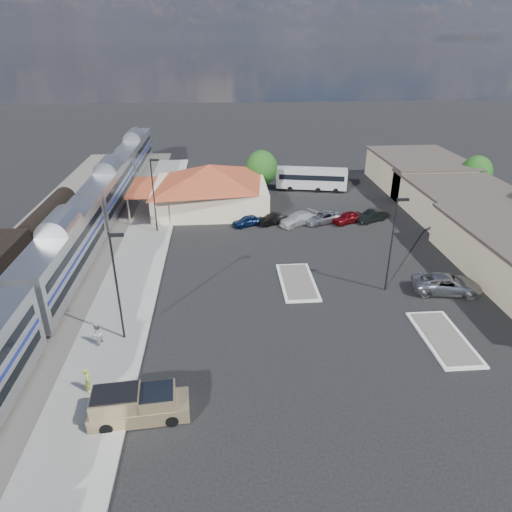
{
  "coord_description": "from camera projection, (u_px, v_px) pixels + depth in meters",
  "views": [
    {
      "loc": [
        -3.02,
        -36.22,
        21.34
      ],
      "look_at": [
        0.02,
        2.44,
        2.8
      ],
      "focal_mm": 32.0,
      "sensor_mm": 36.0,
      "label": 1
    }
  ],
  "objects": [
    {
      "name": "ground",
      "position": [
        258.0,
        295.0,
        41.99
      ],
      "size": [
        280.0,
        280.0,
        0.0
      ],
      "primitive_type": "plane",
      "color": "black",
      "rests_on": "ground"
    },
    {
      "name": "railbed",
      "position": [
        52.0,
        264.0,
        47.68
      ],
      "size": [
        16.0,
        100.0,
        0.12
      ],
      "primitive_type": "cube",
      "color": "#4C4944",
      "rests_on": "ground"
    },
    {
      "name": "platform",
      "position": [
        136.0,
        269.0,
        46.5
      ],
      "size": [
        5.5,
        92.0,
        0.18
      ],
      "primitive_type": "cube",
      "color": "gray",
      "rests_on": "ground"
    },
    {
      "name": "passenger_train",
      "position": [
        65.0,
        254.0,
        43.14
      ],
      "size": [
        3.0,
        104.0,
        5.55
      ],
      "color": "silver",
      "rests_on": "ground"
    },
    {
      "name": "station_depot",
      "position": [
        210.0,
        187.0,
        61.9
      ],
      "size": [
        18.35,
        12.24,
        6.2
      ],
      "color": "beige",
      "rests_on": "ground"
    },
    {
      "name": "buildings_east",
      "position": [
        476.0,
        211.0,
        55.84
      ],
      "size": [
        14.4,
        51.4,
        4.8
      ],
      "color": "#C6B28C",
      "rests_on": "ground"
    },
    {
      "name": "traffic_island_south",
      "position": [
        297.0,
        282.0,
        44.03
      ],
      "size": [
        3.3,
        7.5,
        0.21
      ],
      "color": "silver",
      "rests_on": "ground"
    },
    {
      "name": "traffic_island_north",
      "position": [
        444.0,
        338.0,
        35.74
      ],
      "size": [
        3.3,
        7.5,
        0.21
      ],
      "color": "silver",
      "rests_on": "ground"
    },
    {
      "name": "lamp_plat_s",
      "position": [
        117.0,
        279.0,
        33.52
      ],
      "size": [
        1.08,
        0.25,
        9.0
      ],
      "color": "black",
      "rests_on": "ground"
    },
    {
      "name": "lamp_plat_n",
      "position": [
        154.0,
        190.0,
        53.31
      ],
      "size": [
        1.08,
        0.25,
        9.0
      ],
      "color": "black",
      "rests_on": "ground"
    },
    {
      "name": "lamp_lot",
      "position": [
        393.0,
        237.0,
        40.55
      ],
      "size": [
        1.08,
        0.25,
        9.0
      ],
      "color": "black",
      "rests_on": "ground"
    },
    {
      "name": "tree_east_c",
      "position": [
        476.0,
        172.0,
        66.16
      ],
      "size": [
        4.41,
        4.41,
        6.21
      ],
      "color": "#382314",
      "rests_on": "ground"
    },
    {
      "name": "tree_depot",
      "position": [
        261.0,
        168.0,
        67.45
      ],
      "size": [
        4.71,
        4.71,
        6.63
      ],
      "color": "#382314",
      "rests_on": "ground"
    },
    {
      "name": "pickup_truck",
      "position": [
        139.0,
        405.0,
        27.99
      ],
      "size": [
        6.2,
        2.68,
        2.09
      ],
      "rotation": [
        0.0,
        0.0,
        1.65
      ],
      "color": "tan",
      "rests_on": "ground"
    },
    {
      "name": "suv",
      "position": [
        447.0,
        284.0,
        42.06
      ],
      "size": [
        6.59,
        3.86,
        1.72
      ],
      "primitive_type": "imported",
      "rotation": [
        0.0,
        0.0,
        1.4
      ],
      "color": "gray",
      "rests_on": "ground"
    },
    {
      "name": "coach_bus",
      "position": [
        312.0,
        178.0,
        70.05
      ],
      "size": [
        10.94,
        4.5,
        3.43
      ],
      "rotation": [
        0.0,
        0.0,
        1.36
      ],
      "color": "silver",
      "rests_on": "ground"
    },
    {
      "name": "person_a",
      "position": [
        87.0,
        380.0,
        29.91
      ],
      "size": [
        0.56,
        0.73,
        1.8
      ],
      "primitive_type": "imported",
      "rotation": [
        0.0,
        0.0,
        1.78
      ],
      "color": "#C1DF45",
      "rests_on": "platform"
    },
    {
      "name": "person_b",
      "position": [
        96.0,
        334.0,
        34.5
      ],
      "size": [
        1.04,
        1.14,
        1.9
      ],
      "primitive_type": "imported",
      "rotation": [
        0.0,
        0.0,
        -2.0
      ],
      "color": "silver",
      "rests_on": "platform"
    },
    {
      "name": "parked_car_a",
      "position": [
        247.0,
        221.0,
        57.18
      ],
      "size": [
        4.2,
        2.99,
        1.33
      ],
      "primitive_type": "imported",
      "rotation": [
        0.0,
        0.0,
        -1.16
      ],
      "color": "#0E1E46",
      "rests_on": "ground"
    },
    {
      "name": "parked_car_b",
      "position": [
        272.0,
        219.0,
        57.68
      ],
      "size": [
        4.2,
        2.93,
        1.31
      ],
      "primitive_type": "imported",
      "rotation": [
        0.0,
        0.0,
        -1.14
      ],
      "color": "black",
      "rests_on": "ground"
    },
    {
      "name": "parked_car_c",
      "position": [
        298.0,
        219.0,
        57.59
      ],
      "size": [
        5.57,
        4.48,
        1.51
      ],
      "primitive_type": "imported",
      "rotation": [
        0.0,
        0.0,
        -1.04
      ],
      "color": "white",
      "rests_on": "ground"
    },
    {
      "name": "parked_car_d",
      "position": [
        322.0,
        217.0,
        58.11
      ],
      "size": [
        5.65,
        4.25,
        1.43
      ],
      "primitive_type": "imported",
      "rotation": [
        0.0,
        0.0,
        -1.15
      ],
      "color": "gray",
      "rests_on": "ground"
    },
    {
      "name": "parked_car_e",
      "position": [
        348.0,
        218.0,
        58.06
      ],
      "size": [
        4.58,
        3.29,
        1.45
      ],
      "primitive_type": "imported",
      "rotation": [
        0.0,
        0.0,
        -1.15
      ],
      "color": "maroon",
      "rests_on": "ground"
    },
    {
      "name": "parked_car_f",
      "position": [
        371.0,
        216.0,
        58.55
      ],
      "size": [
        4.67,
        3.31,
        1.46
      ],
      "primitive_type": "imported",
      "rotation": [
        0.0,
        0.0,
        -1.13
      ],
      "color": "black",
      "rests_on": "ground"
    }
  ]
}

